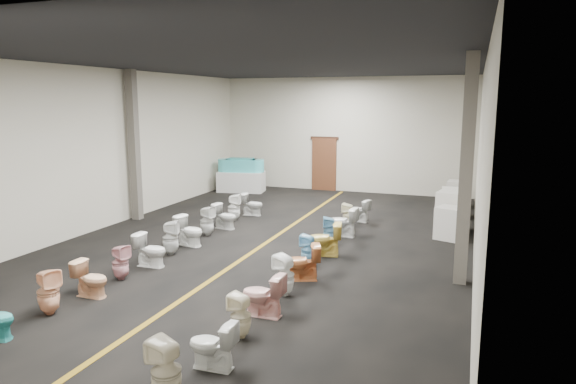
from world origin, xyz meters
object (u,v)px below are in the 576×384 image
Objects in this scene: toilet_right_10 at (348,216)px; toilet_left_5 at (171,238)px; toilet_left_1 at (48,292)px; appliance_crate_d at (457,194)px; appliance_crate_b at (453,211)px; toilet_right_6 at (308,250)px; toilet_right_7 at (325,239)px; appliance_crate_a at (451,223)px; appliance_crate_c at (455,203)px; toilet_left_7 at (207,221)px; toilet_right_5 at (302,262)px; toilet_left_4 at (151,250)px; toilet_right_9 at (343,222)px; toilet_left_9 at (234,207)px; toilet_left_6 at (190,231)px; toilet_right_8 at (330,231)px; toilet_left_3 at (120,262)px; toilet_right_2 at (241,316)px; display_table at (241,182)px; toilet_right_0 at (166,371)px; toilet_right_1 at (212,345)px; toilet_left_10 at (252,204)px; bathtub at (241,165)px; toilet_left_2 at (91,279)px; toilet_right_4 at (285,275)px; toilet_right_11 at (359,210)px; toilet_left_8 at (225,216)px; toilet_right_3 at (263,295)px.

toilet_left_5 is at bearing -38.97° from toilet_right_10.
toilet_left_1 is 3.67m from toilet_left_5.
appliance_crate_b is at bearing -90.00° from appliance_crate_d.
toilet_right_7 reaches higher than toilet_right_6.
appliance_crate_a is 1.07m from appliance_crate_b.
toilet_left_7 is at bearing -142.60° from appliance_crate_c.
appliance_crate_b reaches higher than toilet_right_5.
appliance_crate_b is 10.47m from toilet_left_1.
toilet_right_5 reaches higher than toilet_left_4.
appliance_crate_b reaches higher than toilet_right_9.
toilet_left_6 is at bearing 170.75° from toilet_left_9.
toilet_left_7 is 4.26m from toilet_right_5.
appliance_crate_a is 3.26m from toilet_right_8.
toilet_left_3 is 0.92× the size of toilet_right_7.
toilet_right_8 is at bearing -3.37° from toilet_right_9.
appliance_crate_c is 1.26× the size of toilet_right_6.
toilet_right_2 is 0.90× the size of toilet_right_9.
display_table is 2.12× the size of appliance_crate_a.
appliance_crate_a is 1.08× the size of toilet_right_9.
toilet_left_1 is (-6.18, -11.77, -0.05)m from appliance_crate_d.
toilet_right_9 reaches higher than toilet_left_4.
toilet_right_0 reaches higher than toilet_right_1.
toilet_left_9 is 4.77m from toilet_right_6.
appliance_crate_b reaches higher than toilet_right_10.
toilet_left_10 is 0.99× the size of toilet_right_6.
bathtub is 7.67m from toilet_right_9.
toilet_left_5 is at bearing 176.37° from toilet_left_10.
toilet_left_1 is 1.19× the size of toilet_right_1.
toilet_left_10 is (-6.05, -3.57, -0.10)m from appliance_crate_d.
toilet_right_8 is (-2.84, -1.61, -0.07)m from appliance_crate_a.
appliance_crate_d is at bearing -22.86° from toilet_left_3.
toilet_right_9 is (3.45, 6.69, -0.01)m from toilet_left_1.
toilet_right_4 is (3.36, 1.27, 0.06)m from toilet_left_2.
toilet_right_8 is at bearing -126.67° from toilet_left_9.
toilet_left_10 is 0.94× the size of toilet_right_5.
toilet_left_6 is at bearing -170.56° from toilet_left_7.
toilet_left_1 is at bearing -22.82° from toilet_right_10.
toilet_left_5 is 1.83m from toilet_left_7.
toilet_left_6 reaches higher than toilet_right_11.
toilet_right_4 is at bearing -157.70° from toilet_left_9.
toilet_left_4 is 0.97× the size of toilet_left_6.
toilet_left_4 is at bearing -132.65° from toilet_right_0.
appliance_crate_c is 7.19m from toilet_left_8.
toilet_left_9 reaches higher than toilet_right_6.
toilet_right_10 is at bearing -169.60° from toilet_right_0.
toilet_right_3 is 1.90m from toilet_right_5.
toilet_right_5 is (-2.67, -8.69, -0.08)m from appliance_crate_d.
toilet_right_6 is (-2.84, -6.20, -0.09)m from appliance_crate_c.
toilet_right_11 is (0.12, 0.88, -0.02)m from toilet_right_10.
appliance_crate_d reaches higher than toilet_right_5.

